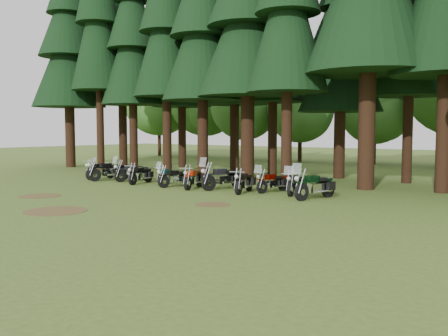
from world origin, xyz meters
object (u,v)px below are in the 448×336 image
Objects in this scene: motorcycle_4 at (167,176)px; motorcycle_5 at (176,178)px; motorcycle_0 at (101,171)px; motorcycle_2 at (133,173)px; motorcycle_6 at (194,179)px; motorcycle_7 at (223,179)px; motorcycle_10 at (295,185)px; motorcycle_11 at (315,187)px; motorcycle_1 at (109,172)px; motorcycle_3 at (141,175)px; motorcycle_9 at (273,183)px; motorcycle_8 at (244,183)px.

motorcycle_5 is (1.33, -0.75, 0.03)m from motorcycle_4.
motorcycle_0 is 4.90m from motorcycle_4.
motorcycle_6 is (4.98, -0.63, -0.02)m from motorcycle_2.
motorcycle_7 reaches higher than motorcycle_10.
motorcycle_11 reaches higher than motorcycle_4.
motorcycle_2 is at bearing 38.87° from motorcycle_1.
motorcycle_7 is at bearing 1.76° from motorcycle_6.
motorcycle_11 is at bearing -22.29° from motorcycle_4.
motorcycle_0 is at bearing 170.47° from motorcycle_10.
motorcycle_1 is 2.64m from motorcycle_3.
motorcycle_11 is at bearing 17.84° from motorcycle_1.
motorcycle_2 reaches higher than motorcycle_0.
motorcycle_7 is at bearing 25.54° from motorcycle_5.
motorcycle_10 is at bearing -6.60° from motorcycle_3.
motorcycle_11 reaches higher than motorcycle_10.
motorcycle_2 is at bearing -168.90° from motorcycle_11.
motorcycle_7 is at bearing -156.43° from motorcycle_9.
motorcycle_10 is (5.08, 0.91, -0.01)m from motorcycle_6.
motorcycle_9 is at bearing 30.21° from motorcycle_8.
motorcycle_3 is (3.71, -0.39, -0.03)m from motorcycle_0.
motorcycle_1 is at bearing -146.11° from motorcycle_2.
motorcycle_8 is 0.87× the size of motorcycle_11.
motorcycle_3 is (1.29, -0.62, -0.04)m from motorcycle_2.
motorcycle_2 is 8.81m from motorcycle_9.
motorcycle_9 is at bearing 29.37° from motorcycle_7.
motorcycle_11 is at bearing 10.25° from motorcycle_2.
motorcycle_4 is at bearing 145.01° from motorcycle_6.
motorcycle_3 is 2.50m from motorcycle_5.
motorcycle_5 reaches higher than motorcycle_1.
motorcycle_10 is (1.26, -0.15, 0.01)m from motorcycle_9.
motorcycle_6 is at bearing 5.50° from motorcycle_2.
motorcycle_0 is at bearing -169.83° from motorcycle_5.
motorcycle_4 is at bearing 169.42° from motorcycle_10.
motorcycle_6 is 0.88× the size of motorcycle_11.
motorcycle_2 is at bearing -175.60° from motorcycle_5.
motorcycle_6 is at bearing -153.43° from motorcycle_9.
motorcycle_10 is at bearing 4.68° from motorcycle_8.
motorcycle_0 is at bearing 161.55° from motorcycle_3.
motorcycle_2 is 10.06m from motorcycle_10.
motorcycle_4 is 1.52m from motorcycle_5.
motorcycle_0 is at bearing -162.22° from motorcycle_7.
motorcycle_5 is 0.98× the size of motorcycle_8.
motorcycle_1 is 1.13× the size of motorcycle_3.
motorcycle_3 is at bearing 15.62° from motorcycle_1.
motorcycle_8 is at bearing -7.75° from motorcycle_0.
motorcycle_9 is at bearing 23.01° from motorcycle_1.
motorcycle_3 is 0.98× the size of motorcycle_6.
motorcycle_7 reaches higher than motorcycle_2.
motorcycle_2 is at bearing 154.21° from motorcycle_6.
motorcycle_7 reaches higher than motorcycle_5.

